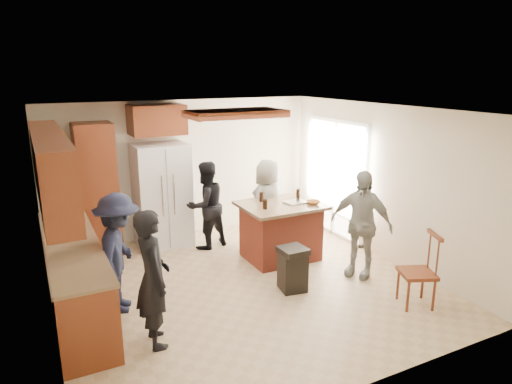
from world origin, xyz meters
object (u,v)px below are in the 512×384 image
person_side_right (361,224)px  person_counter (119,253)px  person_front_left (153,278)px  person_behind_right (268,204)px  trash_bin (293,269)px  person_behind_left (206,205)px  kitchen_island (281,231)px  refrigerator (162,195)px  spindle_chair (419,273)px

person_side_right → person_counter: size_ratio=1.05×
person_front_left → person_side_right: bearing=-81.7°
person_behind_right → trash_bin: 1.75m
person_behind_right → trash_bin: size_ratio=2.46×
person_side_right → person_behind_left: bearing=-171.5°
person_behind_right → kitchen_island: size_ratio=1.21×
person_side_right → person_counter: bearing=-129.1°
person_side_right → trash_bin: person_side_right is taller
refrigerator → spindle_chair: 4.37m
spindle_chair → person_front_left: bearing=167.9°
person_counter → trash_bin: bearing=-83.3°
person_behind_left → person_behind_right: person_behind_right is taller
person_side_right → trash_bin: 1.25m
person_side_right → kitchen_island: (-0.73, 1.09, -0.34)m
spindle_chair → trash_bin: bearing=137.8°
person_behind_left → trash_bin: bearing=87.9°
spindle_chair → refrigerator: bearing=122.6°
person_front_left → refrigerator: refrigerator is taller
person_behind_right → person_side_right: (0.67, -1.65, 0.03)m
person_front_left → spindle_chair: (3.28, -0.71, -0.34)m
kitchen_island → trash_bin: kitchen_island is taller
trash_bin → spindle_chair: 1.66m
kitchen_island → trash_bin: (-0.42, -1.06, -0.16)m
person_counter → person_behind_right: bearing=-48.1°
refrigerator → kitchen_island: bearing=-44.1°
person_behind_left → spindle_chair: 3.63m
person_behind_left → refrigerator: bearing=-53.3°
person_behind_left → spindle_chair: (1.72, -3.18, -0.31)m
person_behind_left → kitchen_island: 1.38m
person_front_left → refrigerator: bearing=-16.1°
person_behind_right → person_counter: bearing=-0.3°
person_side_right → person_front_left: bearing=-112.8°
person_side_right → trash_bin: bearing=-121.0°
refrigerator → spindle_chair: bearing=-57.4°
person_behind_right → person_counter: size_ratio=1.00×
person_side_right → kitchen_island: bearing=-175.8°
person_front_left → person_side_right: size_ratio=0.98×
person_front_left → person_behind_right: (2.53, 2.02, -0.01)m
person_behind_right → refrigerator: 1.85m
person_behind_left → person_side_right: size_ratio=0.94×
person_front_left → person_counter: bearing=12.5°
person_counter → spindle_chair: bearing=-95.3°
trash_bin → person_behind_left: bearing=103.4°
person_counter → kitchen_island: size_ratio=1.21×
person_front_left → person_counter: person_front_left is taller
person_behind_left → person_counter: size_ratio=0.99×
person_counter → refrigerator: size_ratio=0.86×
person_front_left → trash_bin: bearing=-77.2°
person_side_right → refrigerator: 3.43m
person_counter → refrigerator: bearing=-9.0°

